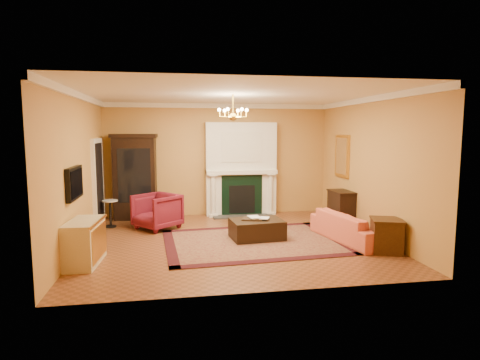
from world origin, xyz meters
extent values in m
cube|color=brown|center=(0.00, 0.00, -0.01)|extent=(6.00, 5.50, 0.02)
cube|color=white|center=(0.00, 0.00, 3.01)|extent=(6.00, 5.50, 0.02)
cube|color=#BC8643|center=(0.00, 2.76, 1.50)|extent=(6.00, 0.02, 3.00)
cube|color=#BC8643|center=(0.00, -2.76, 1.50)|extent=(6.00, 0.02, 3.00)
cube|color=#BC8643|center=(-3.01, 0.00, 1.50)|extent=(0.02, 5.50, 3.00)
cube|color=#BC8643|center=(3.01, 0.00, 1.50)|extent=(0.02, 5.50, 3.00)
cube|color=white|center=(0.60, 2.59, 1.25)|extent=(1.90, 0.32, 2.50)
cube|color=silver|center=(0.60, 2.42, 1.85)|extent=(1.10, 0.01, 0.80)
cube|color=black|center=(0.60, 2.42, 0.55)|extent=(1.10, 0.02, 1.10)
cube|color=black|center=(0.60, 2.42, 0.45)|extent=(0.70, 0.02, 0.75)
cube|color=#333333|center=(0.60, 2.30, 0.02)|extent=(1.60, 0.50, 0.04)
cube|color=white|center=(0.60, 2.53, 1.18)|extent=(1.90, 0.44, 0.10)
cylinder|color=white|center=(-0.18, 2.41, 0.59)|extent=(0.14, 0.14, 1.18)
cylinder|color=white|center=(1.38, 2.41, 0.59)|extent=(0.14, 0.14, 1.18)
cube|color=white|center=(0.00, 2.71, 2.94)|extent=(6.00, 0.08, 0.12)
cube|color=white|center=(-2.96, 0.00, 2.94)|extent=(0.08, 5.50, 0.12)
cube|color=white|center=(2.96, 0.00, 2.94)|extent=(0.08, 5.50, 0.12)
cube|color=silver|center=(-2.96, 1.70, 1.05)|extent=(0.08, 1.05, 2.10)
cube|color=black|center=(-2.92, 1.70, 1.02)|extent=(0.02, 0.85, 1.95)
cube|color=black|center=(-2.95, -0.60, 1.35)|extent=(0.08, 0.95, 0.58)
cube|color=black|center=(-2.90, -0.60, 1.35)|extent=(0.01, 0.85, 0.48)
cube|color=gold|center=(2.97, 1.40, 1.65)|extent=(0.05, 0.76, 1.05)
cube|color=white|center=(2.94, 1.40, 1.65)|extent=(0.01, 0.62, 0.90)
cylinder|color=gold|center=(0.00, 0.00, 2.80)|extent=(0.03, 0.03, 0.40)
sphere|color=gold|center=(0.00, 0.00, 2.55)|extent=(0.16, 0.16, 0.16)
sphere|color=#FFE5B2|center=(0.28, 0.00, 2.69)|extent=(0.07, 0.07, 0.07)
sphere|color=#FFE5B2|center=(0.14, 0.24, 2.69)|extent=(0.07, 0.07, 0.07)
sphere|color=#FFE5B2|center=(-0.14, 0.24, 2.69)|extent=(0.07, 0.07, 0.07)
sphere|color=#FFE5B2|center=(-0.28, 0.00, 2.69)|extent=(0.07, 0.07, 0.07)
sphere|color=#FFE5B2|center=(-0.14, -0.24, 2.69)|extent=(0.07, 0.07, 0.07)
sphere|color=#FFE5B2|center=(0.14, -0.24, 2.69)|extent=(0.07, 0.07, 0.07)
cube|color=#490F16|center=(0.40, -0.18, 0.01)|extent=(3.77, 2.93, 0.01)
cube|color=black|center=(-2.18, 2.49, 1.05)|extent=(1.08, 0.54, 2.11)
imported|color=maroon|center=(-1.60, 1.31, 0.45)|extent=(1.20, 1.20, 0.91)
cylinder|color=black|center=(-2.70, 1.64, 0.02)|extent=(0.25, 0.25, 0.04)
cylinder|color=black|center=(-2.70, 1.64, 0.33)|extent=(0.05, 0.05, 0.58)
cylinder|color=silver|center=(-2.70, 1.64, 0.64)|extent=(0.36, 0.36, 0.03)
cube|color=beige|center=(-2.73, -1.05, 0.38)|extent=(0.55, 1.05, 0.76)
imported|color=#E55B48|center=(2.42, -0.40, 0.39)|extent=(0.93, 2.07, 0.78)
cube|color=#3A230F|center=(2.72, -1.28, 0.30)|extent=(0.66, 0.66, 0.61)
cube|color=black|center=(2.78, 0.93, 0.41)|extent=(0.44, 0.74, 0.81)
cube|color=black|center=(0.51, 0.04, 0.21)|extent=(1.14, 0.88, 0.40)
cube|color=black|center=(0.42, 0.09, 0.43)|extent=(0.51, 0.44, 0.03)
imported|color=gray|center=(0.36, 0.08, 0.60)|extent=(0.23, 0.06, 0.31)
imported|color=gray|center=(0.57, 0.04, 0.57)|extent=(0.19, 0.09, 0.26)
cylinder|color=gray|center=(0.09, 2.53, 1.28)|extent=(0.12, 0.12, 0.10)
cone|color=#0F3814|center=(0.09, 2.53, 1.51)|extent=(0.17, 0.17, 0.37)
cylinder|color=gray|center=(1.14, 2.53, 1.27)|extent=(0.10, 0.10, 0.09)
cone|color=#0F3814|center=(1.14, 2.53, 1.48)|extent=(0.15, 0.15, 0.32)
camera|label=1|loc=(-1.20, -8.06, 2.26)|focal=30.00mm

